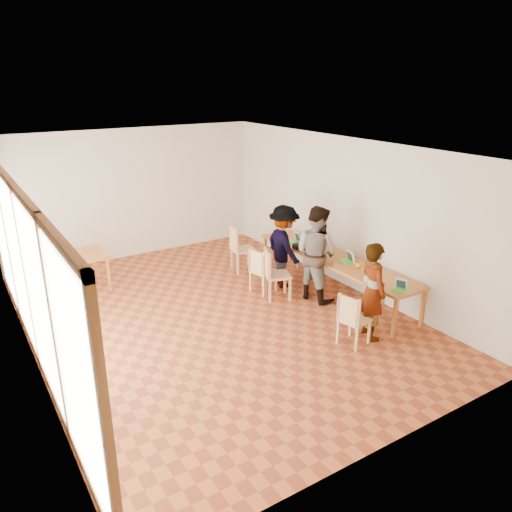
{
  "coord_description": "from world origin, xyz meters",
  "views": [
    {
      "loc": [
        -3.69,
        -7.2,
        4.11
      ],
      "look_at": [
        0.73,
        -0.21,
        1.1
      ],
      "focal_mm": 35.0,
      "sensor_mm": 36.0,
      "label": 1
    }
  ],
  "objects": [
    {
      "name": "condiment_cup",
      "position": [
        2.32,
        0.55,
        0.78
      ],
      "size": [
        0.08,
        0.08,
        0.06
      ],
      "primitive_type": "cylinder",
      "color": "white",
      "rests_on": "communal_table"
    },
    {
      "name": "person_far",
      "position": [
        1.88,
        0.55,
        0.85
      ],
      "size": [
        0.74,
        1.16,
        1.7
      ],
      "primitive_type": "imported",
      "rotation": [
        0.0,
        0.0,
        1.47
      ],
      "color": "gray",
      "rests_on": "ground"
    },
    {
      "name": "window_wall",
      "position": [
        -2.96,
        0.0,
        1.5
      ],
      "size": [
        0.1,
        8.0,
        3.0
      ],
      "primitive_type": "cube",
      "color": "white",
      "rests_on": "ground"
    },
    {
      "name": "chair_near",
      "position": [
        1.37,
        -2.03,
        0.55
      ],
      "size": [
        0.5,
        0.5,
        0.47
      ],
      "rotation": [
        0.0,
        0.0,
        0.23
      ],
      "color": "tan",
      "rests_on": "ground"
    },
    {
      "name": "ceiling",
      "position": [
        0.0,
        0.0,
        3.02
      ],
      "size": [
        6.0,
        8.0,
        0.04
      ],
      "primitive_type": "cube",
      "color": "white",
      "rests_on": "wall_back"
    },
    {
      "name": "person_mid",
      "position": [
        2.05,
        -0.28,
        0.92
      ],
      "size": [
        0.87,
        1.02,
        1.85
      ],
      "primitive_type": "imported",
      "rotation": [
        0.0,
        0.0,
        1.78
      ],
      "color": "gray",
      "rests_on": "ground"
    },
    {
      "name": "person_near",
      "position": [
        1.85,
        -1.98,
        0.82
      ],
      "size": [
        0.53,
        0.68,
        1.65
      ],
      "primitive_type": "imported",
      "rotation": [
        0.0,
        0.0,
        1.32
      ],
      "color": "gray",
      "rests_on": "ground"
    },
    {
      "name": "communal_table",
      "position": [
        2.5,
        -0.28,
        0.7
      ],
      "size": [
        0.8,
        4.0,
        0.75
      ],
      "color": "#B16F27",
      "rests_on": "ground"
    },
    {
      "name": "wall_back",
      "position": [
        0.0,
        4.0,
        1.5
      ],
      "size": [
        6.0,
        0.1,
        3.0
      ],
      "primitive_type": "cube",
      "color": "beige",
      "rests_on": "ground"
    },
    {
      "name": "laptop_mid",
      "position": [
        2.56,
        -0.62,
        0.81
      ],
      "size": [
        0.27,
        0.29,
        0.21
      ],
      "rotation": [
        0.0,
        0.0,
        -0.23
      ],
      "color": "green",
      "rests_on": "communal_table"
    },
    {
      "name": "yellow_mug",
      "position": [
        2.52,
        -0.94,
        0.79
      ],
      "size": [
        0.12,
        0.12,
        0.09
      ],
      "primitive_type": "imported",
      "rotation": [
        0.0,
        0.0,
        -0.07
      ],
      "color": "#DEBD0E",
      "rests_on": "communal_table"
    },
    {
      "name": "chair_far",
      "position": [
        1.28,
        0.5,
        0.56
      ],
      "size": [
        0.51,
        0.51,
        0.48
      ],
      "rotation": [
        0.0,
        0.0,
        0.23
      ],
      "color": "tan",
      "rests_on": "ground"
    },
    {
      "name": "wall_front",
      "position": [
        0.0,
        -4.0,
        1.5
      ],
      "size": [
        6.0,
        0.1,
        3.0
      ],
      "primitive_type": "cube",
      "color": "beige",
      "rests_on": "ground"
    },
    {
      "name": "ground",
      "position": [
        0.0,
        0.0,
        0.0
      ],
      "size": [
        8.0,
        8.0,
        0.0
      ],
      "primitive_type": "plane",
      "color": "#A85228",
      "rests_on": "ground"
    },
    {
      "name": "green_bottle",
      "position": [
        2.68,
        0.71,
        0.89
      ],
      "size": [
        0.07,
        0.07,
        0.28
      ],
      "primitive_type": "cylinder",
      "color": "#116D1F",
      "rests_on": "communal_table"
    },
    {
      "name": "black_pouch",
      "position": [
        2.22,
        0.48,
        0.8
      ],
      "size": [
        0.16,
        0.26,
        0.09
      ],
      "primitive_type": "cube",
      "color": "black",
      "rests_on": "communal_table"
    },
    {
      "name": "side_table",
      "position": [
        -1.64,
        2.58,
        0.67
      ],
      "size": [
        0.9,
        0.9,
        0.75
      ],
      "rotation": [
        0.0,
        0.0,
        0.03
      ],
      "color": "#B16F27",
      "rests_on": "ground"
    },
    {
      "name": "pink_phone",
      "position": [
        2.38,
        -1.67,
        0.76
      ],
      "size": [
        0.05,
        0.1,
        0.01
      ],
      "primitive_type": "cube",
      "color": "#EA455D",
      "rests_on": "communal_table"
    },
    {
      "name": "clear_glass",
      "position": [
        2.17,
        -1.5,
        0.8
      ],
      "size": [
        0.07,
        0.07,
        0.09
      ],
      "primitive_type": "cylinder",
      "color": "silver",
      "rests_on": "communal_table"
    },
    {
      "name": "chair_empty",
      "position": [
        1.51,
        1.74,
        0.63
      ],
      "size": [
        0.56,
        0.56,
        0.55
      ],
      "rotation": [
        0.0,
        0.0,
        -0.18
      ],
      "color": "tan",
      "rests_on": "ground"
    },
    {
      "name": "laptop_near",
      "position": [
        2.39,
        -2.06,
        0.8
      ],
      "size": [
        0.26,
        0.27,
        0.19
      ],
      "rotation": [
        0.0,
        0.0,
        0.38
      ],
      "color": "green",
      "rests_on": "communal_table"
    },
    {
      "name": "chair_mid",
      "position": [
        1.33,
        0.15,
        0.61
      ],
      "size": [
        0.6,
        0.6,
        0.53
      ],
      "rotation": [
        0.0,
        0.0,
        -0.37
      ],
      "color": "tan",
      "rests_on": "ground"
    },
    {
      "name": "laptop_far",
      "position": [
        2.45,
        0.9,
        0.81
      ],
      "size": [
        0.25,
        0.28,
        0.21
      ],
      "rotation": [
        0.0,
        0.0,
        -0.15
      ],
      "color": "green",
      "rests_on": "communal_table"
    },
    {
      "name": "chair_spare",
      "position": [
        -2.41,
        1.83,
        0.61
      ],
      "size": [
        0.64,
        0.64,
        0.53
      ],
      "rotation": [
        0.0,
        0.0,
        2.6
      ],
      "color": "tan",
      "rests_on": "ground"
    },
    {
      "name": "wall_right",
      "position": [
        3.0,
        0.0,
        1.5
      ],
      "size": [
        0.1,
        8.0,
        3.0
      ],
      "primitive_type": "cube",
      "color": "beige",
      "rests_on": "ground"
    }
  ]
}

